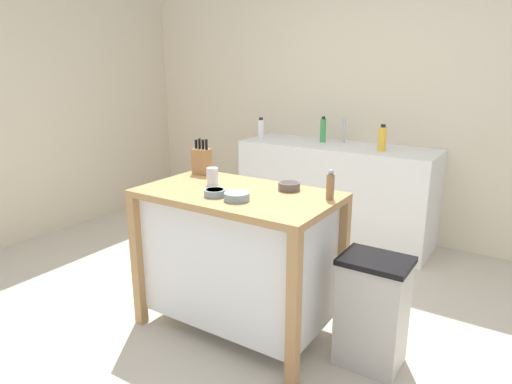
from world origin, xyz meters
The scene contains 16 objects.
ground_plane centered at (0.00, 0.00, 0.00)m, with size 6.30×6.30×0.00m, color #BCB29E.
wall_back centered at (0.00, 2.21, 1.30)m, with size 5.30×0.10×2.60m, color beige.
wall_left centered at (-2.65, 0.81, 1.30)m, with size 0.10×2.81×2.60m, color beige.
kitchen_island centered at (-0.10, 0.10, 0.50)m, with size 1.16×0.67×0.89m.
knife_block centered at (-0.56, 0.34, 0.98)m, with size 0.11×0.09×0.24m.
bowl_ceramic_wide centered at (0.14, 0.30, 0.91)m, with size 0.13×0.13×0.05m.
bowl_ceramic_small centered at (-0.15, -0.04, 0.91)m, with size 0.12×0.12×0.04m.
bowl_stoneware_deep centered at (0.00, -0.04, 0.91)m, with size 0.14×0.14×0.04m.
drinking_cup centered at (-0.31, 0.13, 0.94)m, with size 0.07×0.07×0.11m.
pepper_grinder centered at (0.42, 0.25, 0.97)m, with size 0.04×0.04×0.17m.
trash_bin centered at (0.72, 0.19, 0.32)m, with size 0.36×0.28×0.63m.
sink_counter centered at (-0.22, 1.86, 0.45)m, with size 1.79×0.60×0.89m.
sink_faucet centered at (-0.22, 2.00, 1.00)m, with size 0.02×0.02×0.22m.
bottle_dish_soap centered at (-0.40, 1.93, 1.00)m, with size 0.06×0.06×0.24m.
bottle_hand_soap centered at (0.21, 1.78, 1.00)m, with size 0.07×0.07×0.23m.
bottle_spray_cleaner centered at (-1.01, 1.80, 0.99)m, with size 0.06×0.06×0.21m.
Camera 1 is at (1.38, -1.99, 1.61)m, focal length 31.98 mm.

